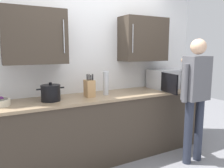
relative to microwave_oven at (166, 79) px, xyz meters
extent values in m
cube|color=white|center=(-1.17, 0.32, 0.22)|extent=(3.74, 0.10, 2.56)
cube|color=#3D3328|center=(-1.96, 0.11, 0.61)|extent=(0.73, 0.32, 0.65)
cylinder|color=#B7BABF|center=(-1.66, -0.06, 0.61)|extent=(0.01, 0.01, 0.39)
cube|color=#3D3328|center=(-0.38, 0.11, 0.61)|extent=(0.73, 0.32, 0.65)
cylinder|color=#B7BABF|center=(-0.68, -0.06, 0.61)|extent=(0.01, 0.01, 0.39)
cube|color=#3D3328|center=(-1.17, -0.03, -0.62)|extent=(3.28, 0.58, 0.87)
cube|color=#937A5B|center=(-1.17, -0.03, -0.17)|extent=(3.32, 0.62, 0.03)
cube|color=black|center=(-1.17, -0.30, -1.01)|extent=(3.28, 0.04, 0.09)
cube|color=#B7BABF|center=(0.03, 0.01, 0.00)|extent=(0.54, 0.39, 0.30)
cube|color=beige|center=(-0.05, 0.00, 0.00)|extent=(0.35, 0.33, 0.24)
cube|color=black|center=(0.22, -0.19, 0.00)|extent=(0.15, 0.01, 0.27)
cube|color=black|center=(-0.27, -0.37, 0.00)|extent=(0.09, 0.39, 0.27)
cylinder|color=#B7BABF|center=(-1.09, -0.04, 0.00)|extent=(0.07, 0.07, 0.29)
cylinder|color=#B7BABF|center=(-1.09, -0.04, 0.16)|extent=(0.08, 0.08, 0.03)
sphere|color=#511E5B|center=(-2.37, 0.01, -0.08)|extent=(0.06, 0.06, 0.06)
cylinder|color=black|center=(-1.83, -0.05, -0.06)|extent=(0.23, 0.23, 0.18)
cylinder|color=black|center=(-1.83, -0.05, 0.04)|extent=(0.23, 0.23, 0.02)
cylinder|color=black|center=(-1.83, -0.05, 0.06)|extent=(0.04, 0.04, 0.03)
cylinder|color=black|center=(-1.97, -0.05, 0.00)|extent=(0.05, 0.02, 0.02)
cylinder|color=black|center=(-1.70, -0.05, 0.00)|extent=(0.05, 0.02, 0.02)
cube|color=tan|center=(-1.33, -0.03, -0.04)|extent=(0.11, 0.15, 0.22)
cylinder|color=black|center=(-1.37, -0.06, 0.11)|extent=(0.02, 0.02, 0.08)
cylinder|color=black|center=(-1.34, -0.06, 0.11)|extent=(0.02, 0.02, 0.08)
cylinder|color=black|center=(-1.32, -0.06, 0.10)|extent=(0.02, 0.02, 0.07)
cylinder|color=black|center=(-1.29, -0.06, 0.11)|extent=(0.02, 0.02, 0.08)
cylinder|color=#282D3D|center=(-0.20, -0.69, -0.63)|extent=(0.11, 0.11, 0.86)
cylinder|color=#282D3D|center=(0.00, -0.69, -0.63)|extent=(0.11, 0.11, 0.86)
cube|color=#56565B|center=(-0.10, -0.69, 0.09)|extent=(0.34, 0.20, 0.57)
sphere|color=#DBAD89|center=(-0.10, -0.69, 0.50)|extent=(0.20, 0.20, 0.20)
cylinder|color=#DBAD89|center=(0.05, -0.50, 0.20)|extent=(0.11, 0.43, 0.30)
cylinder|color=#56565B|center=(-0.30, -0.69, 0.04)|extent=(0.07, 0.07, 0.49)
camera|label=1|loc=(-2.42, -2.68, 0.46)|focal=35.56mm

